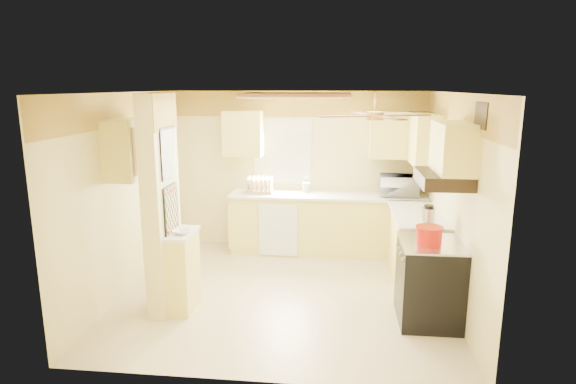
# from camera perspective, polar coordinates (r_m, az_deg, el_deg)

# --- Properties ---
(floor) EXTENTS (4.00, 4.00, 0.00)m
(floor) POSITION_cam_1_polar(r_m,az_deg,el_deg) (6.26, -0.37, -11.84)
(floor) COLOR #C6B189
(floor) RESTS_ON ground
(ceiling) EXTENTS (4.00, 4.00, 0.00)m
(ceiling) POSITION_cam_1_polar(r_m,az_deg,el_deg) (5.70, -0.41, 11.71)
(ceiling) COLOR white
(ceiling) RESTS_ON wall_back
(wall_back) EXTENTS (4.00, 0.00, 4.00)m
(wall_back) POSITION_cam_1_polar(r_m,az_deg,el_deg) (7.71, 1.22, 2.57)
(wall_back) COLOR beige
(wall_back) RESTS_ON floor
(wall_front) EXTENTS (4.00, 0.00, 4.00)m
(wall_front) POSITION_cam_1_polar(r_m,az_deg,el_deg) (4.04, -3.48, -6.69)
(wall_front) COLOR beige
(wall_front) RESTS_ON floor
(wall_left) EXTENTS (0.00, 3.80, 3.80)m
(wall_left) POSITION_cam_1_polar(r_m,az_deg,el_deg) (6.39, -18.50, -0.15)
(wall_left) COLOR beige
(wall_left) RESTS_ON floor
(wall_right) EXTENTS (0.00, 3.80, 3.80)m
(wall_right) POSITION_cam_1_polar(r_m,az_deg,el_deg) (5.97, 19.05, -1.05)
(wall_right) COLOR beige
(wall_right) RESTS_ON floor
(wallpaper_border) EXTENTS (4.00, 0.02, 0.40)m
(wallpaper_border) POSITION_cam_1_polar(r_m,az_deg,el_deg) (7.58, 1.24, 10.39)
(wallpaper_border) COLOR gold
(wallpaper_border) RESTS_ON wall_back
(partition_column) EXTENTS (0.20, 0.70, 2.50)m
(partition_column) POSITION_cam_1_polar(r_m,az_deg,el_deg) (5.65, -14.79, -1.52)
(partition_column) COLOR beige
(partition_column) RESTS_ON floor
(partition_ledge) EXTENTS (0.25, 0.55, 0.90)m
(partition_ledge) POSITION_cam_1_polar(r_m,az_deg,el_deg) (5.82, -12.29, -9.26)
(partition_ledge) COLOR #FFEE75
(partition_ledge) RESTS_ON floor
(ledge_top) EXTENTS (0.28, 0.58, 0.04)m
(ledge_top) POSITION_cam_1_polar(r_m,az_deg,el_deg) (5.66, -12.51, -4.83)
(ledge_top) COLOR white
(ledge_top) RESTS_ON partition_ledge
(lower_cabinets_back) EXTENTS (3.00, 0.60, 0.90)m
(lower_cabinets_back) POSITION_cam_1_polar(r_m,az_deg,el_deg) (7.57, 4.78, -3.88)
(lower_cabinets_back) COLOR #FFEE75
(lower_cabinets_back) RESTS_ON floor
(lower_cabinets_right) EXTENTS (0.60, 1.40, 0.90)m
(lower_cabinets_right) POSITION_cam_1_polar(r_m,az_deg,el_deg) (6.70, 14.93, -6.47)
(lower_cabinets_right) COLOR #FFEE75
(lower_cabinets_right) RESTS_ON floor
(countertop_back) EXTENTS (3.04, 0.64, 0.04)m
(countertop_back) POSITION_cam_1_polar(r_m,az_deg,el_deg) (7.44, 4.84, -0.43)
(countertop_back) COLOR white
(countertop_back) RESTS_ON lower_cabinets_back
(countertop_right) EXTENTS (0.64, 1.44, 0.04)m
(countertop_right) POSITION_cam_1_polar(r_m,az_deg,el_deg) (6.56, 15.07, -2.58)
(countertop_right) COLOR white
(countertop_right) RESTS_ON lower_cabinets_right
(dishwasher_panel) EXTENTS (0.58, 0.02, 0.80)m
(dishwasher_panel) POSITION_cam_1_polar(r_m,az_deg,el_deg) (7.33, -1.18, -4.55)
(dishwasher_panel) COLOR white
(dishwasher_panel) RESTS_ON lower_cabinets_back
(window) EXTENTS (0.92, 0.02, 1.02)m
(window) POSITION_cam_1_polar(r_m,az_deg,el_deg) (7.67, -0.64, 4.79)
(window) COLOR white
(window) RESTS_ON wall_back
(upper_cab_back_left) EXTENTS (0.60, 0.35, 0.70)m
(upper_cab_back_left) POSITION_cam_1_polar(r_m,az_deg,el_deg) (7.57, -5.34, 6.92)
(upper_cab_back_left) COLOR #FFEE75
(upper_cab_back_left) RESTS_ON wall_back
(upper_cab_back_right) EXTENTS (0.90, 0.35, 0.70)m
(upper_cab_back_right) POSITION_cam_1_polar(r_m,az_deg,el_deg) (7.48, 13.12, 6.58)
(upper_cab_back_right) COLOR #FFEE75
(upper_cab_back_right) RESTS_ON wall_back
(upper_cab_right) EXTENTS (0.35, 1.00, 0.70)m
(upper_cab_right) POSITION_cam_1_polar(r_m,az_deg,el_deg) (7.05, 15.80, 6.10)
(upper_cab_right) COLOR #FFEE75
(upper_cab_right) RESTS_ON wall_right
(upper_cab_left_wall) EXTENTS (0.35, 0.75, 0.70)m
(upper_cab_left_wall) POSITION_cam_1_polar(r_m,az_deg,el_deg) (6.00, -18.35, 4.89)
(upper_cab_left_wall) COLOR #FFEE75
(upper_cab_left_wall) RESTS_ON wall_left
(upper_cab_over_stove) EXTENTS (0.35, 0.76, 0.52)m
(upper_cab_over_stove) POSITION_cam_1_polar(r_m,az_deg,el_deg) (5.28, 19.02, 5.00)
(upper_cab_over_stove) COLOR #FFEE75
(upper_cab_over_stove) RESTS_ON wall_right
(stove) EXTENTS (0.68, 0.77, 0.92)m
(stove) POSITION_cam_1_polar(r_m,az_deg,el_deg) (5.63, 16.37, -10.14)
(stove) COLOR black
(stove) RESTS_ON floor
(range_hood) EXTENTS (0.50, 0.76, 0.14)m
(range_hood) POSITION_cam_1_polar(r_m,az_deg,el_deg) (5.31, 17.88, 1.51)
(range_hood) COLOR black
(range_hood) RESTS_ON upper_cab_over_stove
(poster_menu) EXTENTS (0.02, 0.42, 0.57)m
(poster_menu) POSITION_cam_1_polar(r_m,az_deg,el_deg) (5.50, -14.04, 4.52)
(poster_menu) COLOR black
(poster_menu) RESTS_ON partition_column
(poster_nashville) EXTENTS (0.02, 0.42, 0.57)m
(poster_nashville) POSITION_cam_1_polar(r_m,az_deg,el_deg) (5.62, -13.69, -2.05)
(poster_nashville) COLOR black
(poster_nashville) RESTS_ON partition_column
(ceiling_light_panel) EXTENTS (1.35, 0.95, 0.06)m
(ceiling_light_panel) POSITION_cam_1_polar(r_m,az_deg,el_deg) (6.19, 1.07, 11.36)
(ceiling_light_panel) COLOR brown
(ceiling_light_panel) RESTS_ON ceiling
(ceiling_fan) EXTENTS (1.15, 1.15, 0.26)m
(ceiling_fan) POSITION_cam_1_polar(r_m,az_deg,el_deg) (4.98, 10.28, 8.94)
(ceiling_fan) COLOR gold
(ceiling_fan) RESTS_ON ceiling
(vent_grate) EXTENTS (0.02, 0.40, 0.25)m
(vent_grate) POSITION_cam_1_polar(r_m,az_deg,el_deg) (4.95, 21.95, 8.39)
(vent_grate) COLOR black
(vent_grate) RESTS_ON wall_right
(microwave) EXTENTS (0.58, 0.40, 0.32)m
(microwave) POSITION_cam_1_polar(r_m,az_deg,el_deg) (7.48, 13.05, 0.75)
(microwave) COLOR white
(microwave) RESTS_ON countertop_back
(bowl) EXTENTS (0.23, 0.23, 0.05)m
(bowl) POSITION_cam_1_polar(r_m,az_deg,el_deg) (5.58, -12.51, -4.64)
(bowl) COLOR white
(bowl) RESTS_ON ledge_top
(dutch_oven) EXTENTS (0.29, 0.29, 0.19)m
(dutch_oven) POSITION_cam_1_polar(r_m,az_deg,el_deg) (5.38, 16.38, -4.93)
(dutch_oven) COLOR #B61308
(dutch_oven) RESTS_ON stove
(kettle) EXTENTS (0.17, 0.17, 0.26)m
(kettle) POSITION_cam_1_polar(r_m,az_deg,el_deg) (5.93, 16.30, -2.82)
(kettle) COLOR silver
(kettle) RESTS_ON countertop_right
(dish_rack) EXTENTS (0.41, 0.30, 0.24)m
(dish_rack) POSITION_cam_1_polar(r_m,az_deg,el_deg) (7.55, -3.41, 0.61)
(dish_rack) COLOR tan
(dish_rack) RESTS_ON countertop_back
(utensil_crock) EXTENTS (0.12, 0.12, 0.23)m
(utensil_crock) POSITION_cam_1_polar(r_m,az_deg,el_deg) (7.58, 2.16, 0.59)
(utensil_crock) COLOR white
(utensil_crock) RESTS_ON countertop_back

